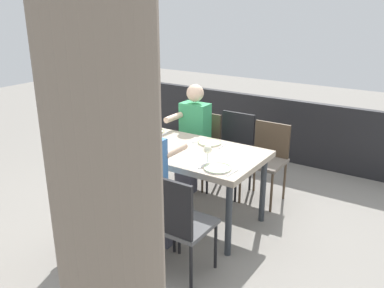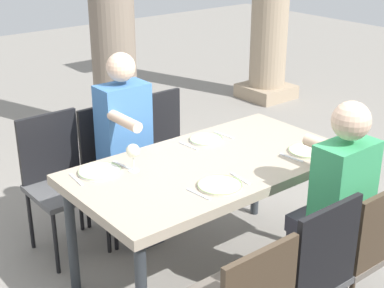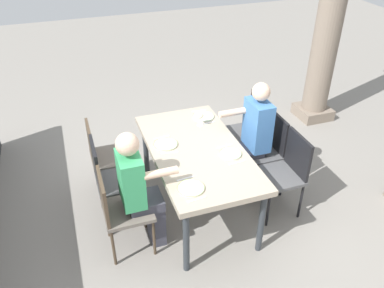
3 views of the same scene
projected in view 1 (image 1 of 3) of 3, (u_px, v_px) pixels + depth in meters
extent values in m
plane|color=gray|center=(182.00, 215.00, 4.43)|extent=(16.00, 16.00, 0.00)
cube|color=tan|center=(181.00, 150.00, 4.18)|extent=(1.69, 0.90, 0.06)
cylinder|color=#2D3338|center=(229.00, 220.00, 3.62)|extent=(0.06, 0.06, 0.72)
cylinder|color=#2D3338|center=(104.00, 180.00, 4.42)|extent=(0.06, 0.06, 0.72)
cylinder|color=#2D3338|center=(263.00, 190.00, 4.20)|extent=(0.06, 0.06, 0.72)
cylinder|color=#2D3338|center=(148.00, 160.00, 5.00)|extent=(0.06, 0.06, 0.72)
cube|color=#4F4F50|center=(184.00, 224.00, 3.36)|extent=(0.44, 0.44, 0.04)
cube|color=black|center=(169.00, 208.00, 3.12)|extent=(0.42, 0.03, 0.47)
cylinder|color=black|center=(216.00, 246.00, 3.49)|extent=(0.03, 0.03, 0.44)
cylinder|color=black|center=(179.00, 232.00, 3.68)|extent=(0.03, 0.03, 0.44)
cylinder|color=black|center=(191.00, 268.00, 3.19)|extent=(0.03, 0.03, 0.44)
cylinder|color=black|center=(153.00, 253.00, 3.38)|extent=(0.03, 0.03, 0.44)
cube|color=#6A6158|center=(264.00, 162.00, 4.59)|extent=(0.44, 0.44, 0.04)
cube|color=#473828|center=(272.00, 140.00, 4.68)|extent=(0.42, 0.03, 0.41)
cylinder|color=#473828|center=(240.00, 184.00, 4.62)|extent=(0.03, 0.03, 0.46)
cylinder|color=#473828|center=(271.00, 193.00, 4.43)|extent=(0.03, 0.03, 0.46)
cylinder|color=#473828|center=(254.00, 173.00, 4.92)|extent=(0.03, 0.03, 0.46)
cylinder|color=#473828|center=(284.00, 180.00, 4.72)|extent=(0.03, 0.03, 0.46)
cube|color=#4F4F50|center=(143.00, 209.00, 3.58)|extent=(0.44, 0.44, 0.04)
cube|color=black|center=(127.00, 195.00, 3.35)|extent=(0.42, 0.03, 0.43)
cylinder|color=black|center=(174.00, 230.00, 3.71)|extent=(0.03, 0.03, 0.45)
cylinder|color=black|center=(142.00, 218.00, 3.91)|extent=(0.03, 0.03, 0.45)
cylinder|color=black|center=(147.00, 250.00, 3.41)|extent=(0.03, 0.03, 0.45)
cylinder|color=black|center=(114.00, 236.00, 3.61)|extent=(0.03, 0.03, 0.45)
cube|color=#4F4F50|center=(229.00, 156.00, 4.82)|extent=(0.44, 0.44, 0.04)
cube|color=black|center=(238.00, 132.00, 4.90)|extent=(0.42, 0.03, 0.48)
cylinder|color=black|center=(207.00, 176.00, 4.85)|extent=(0.03, 0.03, 0.45)
cylinder|color=black|center=(236.00, 184.00, 4.65)|extent=(0.03, 0.03, 0.45)
cylinder|color=black|center=(223.00, 166.00, 5.15)|extent=(0.03, 0.03, 0.45)
cylinder|color=black|center=(250.00, 173.00, 4.95)|extent=(0.03, 0.03, 0.45)
cube|color=#4F4F50|center=(107.00, 198.00, 3.82)|extent=(0.44, 0.44, 0.04)
cube|color=black|center=(88.00, 183.00, 3.58)|extent=(0.42, 0.03, 0.45)
cylinder|color=black|center=(137.00, 217.00, 3.94)|extent=(0.03, 0.03, 0.44)
cylinder|color=black|center=(108.00, 207.00, 4.14)|extent=(0.03, 0.03, 0.44)
cylinder|color=black|center=(109.00, 235.00, 3.65)|extent=(0.03, 0.03, 0.44)
cylinder|color=black|center=(79.00, 223.00, 3.84)|extent=(0.03, 0.03, 0.44)
cube|color=#6A6158|center=(198.00, 150.00, 5.06)|extent=(0.44, 0.44, 0.04)
cube|color=#473828|center=(206.00, 129.00, 5.15)|extent=(0.42, 0.03, 0.43)
cylinder|color=#473828|center=(176.00, 169.00, 5.09)|extent=(0.03, 0.03, 0.43)
cylinder|color=#473828|center=(202.00, 176.00, 4.89)|extent=(0.03, 0.03, 0.43)
cylinder|color=#473828|center=(193.00, 160.00, 5.38)|extent=(0.03, 0.03, 0.43)
cylinder|color=#473828|center=(218.00, 166.00, 5.19)|extent=(0.03, 0.03, 0.43)
cube|color=#3F3F4C|center=(161.00, 221.00, 3.85)|extent=(0.24, 0.14, 0.46)
cube|color=#3F3F4C|center=(154.00, 198.00, 3.69)|extent=(0.28, 0.32, 0.10)
cube|color=#3F72B2|center=(145.00, 169.00, 3.50)|extent=(0.34, 0.20, 0.55)
sphere|color=beige|center=(143.00, 125.00, 3.37)|extent=(0.19, 0.19, 0.19)
cylinder|color=beige|center=(175.00, 150.00, 3.57)|extent=(0.07, 0.30, 0.07)
cube|color=#3F3F4C|center=(186.00, 173.00, 4.93)|extent=(0.24, 0.14, 0.46)
cube|color=#3F3F4C|center=(190.00, 149.00, 4.91)|extent=(0.28, 0.32, 0.10)
cube|color=#389E60|center=(195.00, 123.00, 4.89)|extent=(0.34, 0.20, 0.49)
sphere|color=beige|center=(195.00, 93.00, 4.77)|extent=(0.20, 0.20, 0.20)
cylinder|color=beige|center=(174.00, 117.00, 4.74)|extent=(0.07, 0.30, 0.07)
cylinder|color=gray|center=(110.00, 227.00, 1.37)|extent=(0.36, 0.36, 2.63)
cube|color=black|center=(266.00, 127.00, 5.98)|extent=(4.09, 0.10, 0.90)
cylinder|color=white|center=(218.00, 169.00, 3.64)|extent=(0.25, 0.25, 0.01)
torus|color=#A4C786|center=(218.00, 168.00, 3.64)|extent=(0.25, 0.25, 0.01)
cylinder|color=white|center=(207.00, 162.00, 3.80)|extent=(0.06, 0.06, 0.00)
cylinder|color=white|center=(208.00, 157.00, 3.79)|extent=(0.01, 0.01, 0.09)
sphere|color=#F2EFCC|center=(208.00, 149.00, 3.76)|extent=(0.08, 0.08, 0.08)
cube|color=silver|center=(232.00, 173.00, 3.56)|extent=(0.03, 0.17, 0.01)
cube|color=silver|center=(203.00, 165.00, 3.72)|extent=(0.03, 0.17, 0.01)
cylinder|color=silver|center=(210.00, 143.00, 4.30)|extent=(0.25, 0.25, 0.01)
torus|color=#A0BE77|center=(210.00, 142.00, 4.30)|extent=(0.25, 0.25, 0.01)
cube|color=silver|center=(222.00, 146.00, 4.22)|extent=(0.03, 0.17, 0.01)
cube|color=silver|center=(198.00, 141.00, 4.38)|extent=(0.04, 0.17, 0.01)
cylinder|color=white|center=(149.00, 151.00, 4.06)|extent=(0.22, 0.22, 0.01)
torus|color=#A4C786|center=(149.00, 151.00, 4.05)|extent=(0.22, 0.22, 0.01)
cube|color=silver|center=(161.00, 155.00, 3.98)|extent=(0.03, 0.17, 0.01)
cube|color=silver|center=(138.00, 149.00, 4.13)|extent=(0.03, 0.17, 0.01)
cylinder|color=silver|center=(153.00, 132.00, 4.67)|extent=(0.24, 0.24, 0.01)
torus|color=#A0BE77|center=(153.00, 131.00, 4.67)|extent=(0.24, 0.24, 0.01)
cube|color=silver|center=(164.00, 134.00, 4.59)|extent=(0.03, 0.17, 0.01)
cube|color=silver|center=(143.00, 130.00, 4.75)|extent=(0.03, 0.17, 0.01)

